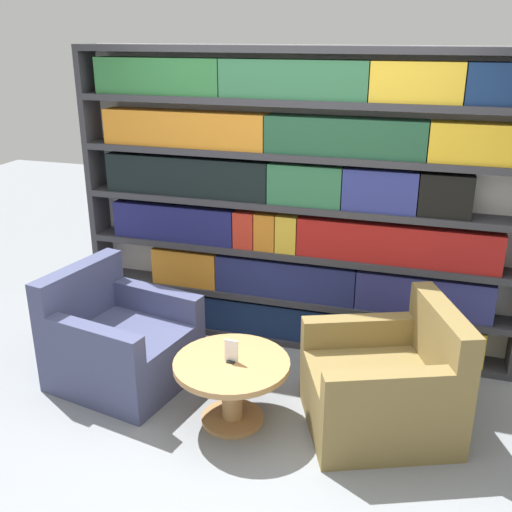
% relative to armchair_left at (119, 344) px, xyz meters
% --- Properties ---
extents(ground_plane, '(14.00, 14.00, 0.00)m').
position_rel_armchair_left_xyz_m(ground_plane, '(1.04, -0.50, -0.29)').
color(ground_plane, gray).
extents(bookshelf, '(3.44, 0.30, 2.32)m').
position_rel_armchair_left_xyz_m(bookshelf, '(1.05, 0.97, 0.86)').
color(bookshelf, silver).
rests_on(bookshelf, ground_plane).
extents(armchair_left, '(1.02, 0.96, 0.83)m').
position_rel_armchair_left_xyz_m(armchair_left, '(0.00, 0.00, 0.00)').
color(armchair_left, '#42476B').
rests_on(armchair_left, ground_plane).
extents(armchair_right, '(1.13, 1.09, 0.83)m').
position_rel_armchair_left_xyz_m(armchair_right, '(1.90, 0.01, 0.00)').
color(armchair_right, olive).
rests_on(armchair_right, ground_plane).
extents(coffee_table, '(0.75, 0.75, 0.44)m').
position_rel_armchair_left_xyz_m(coffee_table, '(0.95, -0.24, 0.03)').
color(coffee_table, '#AD7F4C').
rests_on(coffee_table, ground_plane).
extents(table_sign, '(0.09, 0.06, 0.15)m').
position_rel_armchair_left_xyz_m(table_sign, '(0.95, -0.24, 0.22)').
color(table_sign, black).
rests_on(table_sign, coffee_table).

